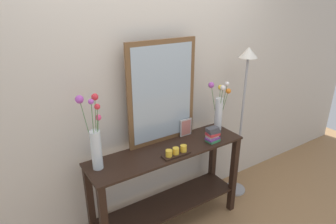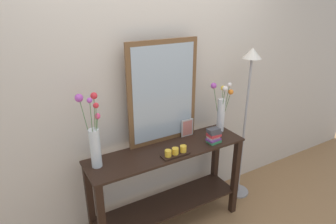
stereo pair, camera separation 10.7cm
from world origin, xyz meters
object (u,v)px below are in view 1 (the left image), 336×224
(console_table, at_px, (168,180))
(tall_vase_left, at_px, (95,140))
(candle_tray, at_px, (176,152))
(book_stack, at_px, (213,135))
(picture_frame_small, at_px, (186,127))
(mirror_leaning, at_px, (162,93))
(floor_lamp, at_px, (244,100))
(vase_right, at_px, (219,108))

(console_table, distance_m, tall_vase_left, 0.83)
(console_table, bearing_deg, tall_vase_left, 175.02)
(candle_tray, bearing_deg, book_stack, 3.25)
(console_table, xyz_separation_m, picture_frame_small, (0.29, 0.13, 0.41))
(mirror_leaning, distance_m, floor_lamp, 0.93)
(candle_tray, xyz_separation_m, picture_frame_small, (0.28, 0.25, 0.06))
(tall_vase_left, distance_m, picture_frame_small, 0.92)
(tall_vase_left, distance_m, floor_lamp, 1.57)
(vase_right, bearing_deg, picture_frame_small, 167.81)
(book_stack, bearing_deg, floor_lamp, 15.14)
(picture_frame_small, xyz_separation_m, book_stack, (0.14, -0.23, -0.02))
(mirror_leaning, height_order, candle_tray, mirror_leaning)
(candle_tray, bearing_deg, vase_right, 15.98)
(book_stack, bearing_deg, candle_tray, -176.75)
(console_table, distance_m, mirror_leaning, 0.80)
(tall_vase_left, bearing_deg, candle_tray, -15.61)
(console_table, bearing_deg, floor_lamp, 2.78)
(console_table, height_order, picture_frame_small, picture_frame_small)
(tall_vase_left, bearing_deg, mirror_leaning, 9.39)
(candle_tray, bearing_deg, tall_vase_left, 164.39)
(console_table, bearing_deg, mirror_leaning, 73.56)
(console_table, relative_size, tall_vase_left, 2.39)
(floor_lamp, bearing_deg, vase_right, 177.83)
(picture_frame_small, relative_size, book_stack, 1.19)
(tall_vase_left, bearing_deg, book_stack, -8.19)
(tall_vase_left, xyz_separation_m, book_stack, (1.04, -0.15, -0.17))
(mirror_leaning, relative_size, picture_frame_small, 5.47)
(vase_right, relative_size, candle_tray, 2.05)
(console_table, height_order, candle_tray, candle_tray)
(floor_lamp, bearing_deg, candle_tray, -170.04)
(mirror_leaning, bearing_deg, console_table, -106.44)
(console_table, bearing_deg, candle_tray, -87.74)
(candle_tray, distance_m, floor_lamp, 0.99)
(mirror_leaning, relative_size, candle_tray, 3.75)
(floor_lamp, bearing_deg, tall_vase_left, 179.72)
(tall_vase_left, height_order, vase_right, tall_vase_left)
(console_table, relative_size, picture_frame_small, 8.58)
(tall_vase_left, relative_size, picture_frame_small, 3.59)
(console_table, height_order, book_stack, book_stack)
(vase_right, bearing_deg, floor_lamp, -2.17)
(mirror_leaning, relative_size, vase_right, 1.83)
(console_table, relative_size, floor_lamp, 0.88)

